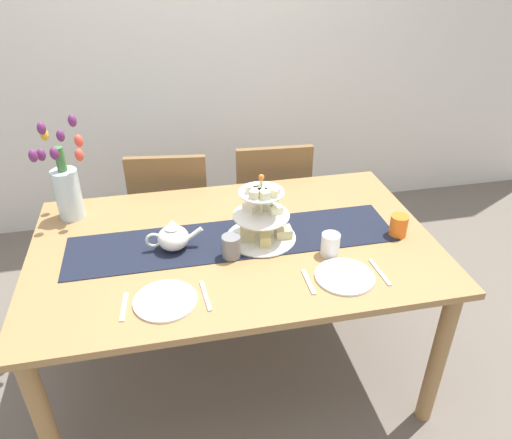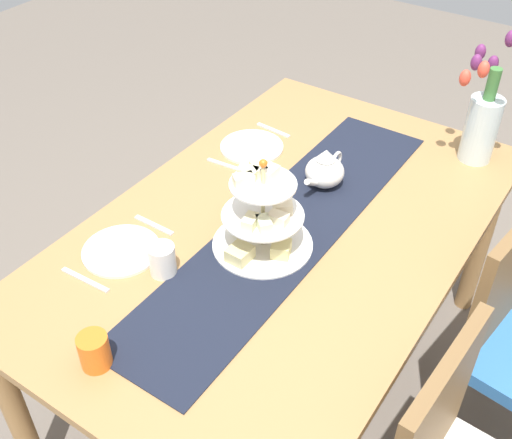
% 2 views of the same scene
% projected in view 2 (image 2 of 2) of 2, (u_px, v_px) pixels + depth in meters
% --- Properties ---
extents(ground_plane, '(8.00, 8.00, 0.00)m').
position_uv_depth(ground_plane, '(278.00, 377.00, 2.44)').
color(ground_plane, '#6B6056').
extents(dining_table, '(1.71, 1.05, 0.77)m').
position_uv_depth(dining_table, '(283.00, 248.00, 2.01)').
color(dining_table, '#A37747').
rests_on(dining_table, ground_plane).
extents(table_runner, '(1.40, 0.31, 0.00)m').
position_uv_depth(table_runner, '(288.00, 226.00, 1.94)').
color(table_runner, black).
rests_on(table_runner, dining_table).
extents(tiered_cake_stand, '(0.30, 0.30, 0.30)m').
position_uv_depth(tiered_cake_stand, '(262.00, 222.00, 1.81)').
color(tiered_cake_stand, beige).
rests_on(tiered_cake_stand, table_runner).
extents(teapot, '(0.24, 0.13, 0.14)m').
position_uv_depth(teapot, '(325.00, 170.00, 2.08)').
color(teapot, white).
rests_on(teapot, table_runner).
extents(tulip_vase, '(0.21, 0.23, 0.46)m').
position_uv_depth(tulip_vase, '(484.00, 117.00, 2.14)').
color(tulip_vase, silver).
rests_on(tulip_vase, dining_table).
extents(dinner_plate_left, '(0.23, 0.23, 0.01)m').
position_uv_depth(dinner_plate_left, '(252.00, 147.00, 2.29)').
color(dinner_plate_left, white).
rests_on(dinner_plate_left, dining_table).
extents(fork_left, '(0.03, 0.15, 0.01)m').
position_uv_depth(fork_left, '(273.00, 130.00, 2.38)').
color(fork_left, silver).
rests_on(fork_left, dining_table).
extents(knife_left, '(0.03, 0.17, 0.01)m').
position_uv_depth(knife_left, '(228.00, 166.00, 2.20)').
color(knife_left, silver).
rests_on(knife_left, dining_table).
extents(dinner_plate_right, '(0.23, 0.23, 0.01)m').
position_uv_depth(dinner_plate_right, '(121.00, 251.00, 1.85)').
color(dinner_plate_right, white).
rests_on(dinner_plate_right, dining_table).
extents(fork_right, '(0.02, 0.15, 0.01)m').
position_uv_depth(fork_right, '(154.00, 225.00, 1.95)').
color(fork_right, silver).
rests_on(fork_right, dining_table).
extents(knife_right, '(0.02, 0.17, 0.01)m').
position_uv_depth(knife_right, '(85.00, 280.00, 1.76)').
color(knife_right, silver).
rests_on(knife_right, dining_table).
extents(mug_grey, '(0.08, 0.08, 0.09)m').
position_uv_depth(mug_grey, '(260.00, 195.00, 1.98)').
color(mug_grey, slate).
rests_on(mug_grey, table_runner).
extents(mug_white_text, '(0.08, 0.08, 0.09)m').
position_uv_depth(mug_white_text, '(162.00, 260.00, 1.76)').
color(mug_white_text, white).
rests_on(mug_white_text, dining_table).
extents(mug_orange, '(0.08, 0.08, 0.09)m').
position_uv_depth(mug_orange, '(94.00, 351.00, 1.51)').
color(mug_orange, orange).
rests_on(mug_orange, dining_table).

